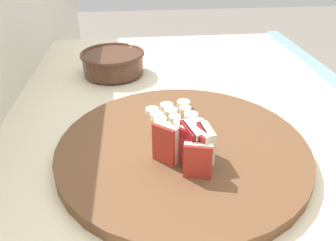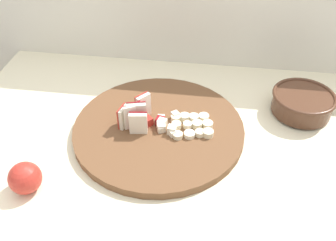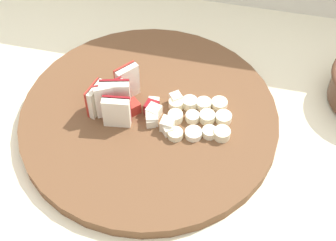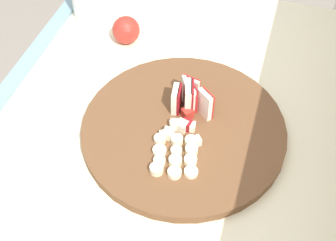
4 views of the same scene
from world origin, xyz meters
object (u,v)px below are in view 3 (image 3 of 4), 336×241
at_px(banana_slice_rows, 199,118).
at_px(cutting_board, 149,118).
at_px(apple_dice_pile, 154,113).
at_px(apple_wedge_fan, 114,98).

bearing_deg(banana_slice_rows, cutting_board, -176.04).
bearing_deg(apple_dice_pile, apple_wedge_fan, -179.65).
xyz_separation_m(apple_dice_pile, banana_slice_rows, (0.07, 0.01, -0.00)).
xyz_separation_m(apple_wedge_fan, banana_slice_rows, (0.14, 0.01, -0.02)).
distance_m(apple_dice_pile, banana_slice_rows, 0.07).
relative_size(cutting_board, apple_dice_pile, 4.60).
relative_size(apple_wedge_fan, apple_dice_pile, 1.01).
distance_m(cutting_board, apple_wedge_fan, 0.07).
bearing_deg(apple_dice_pile, banana_slice_rows, 6.42).
xyz_separation_m(cutting_board, apple_dice_pile, (0.01, -0.00, 0.02)).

